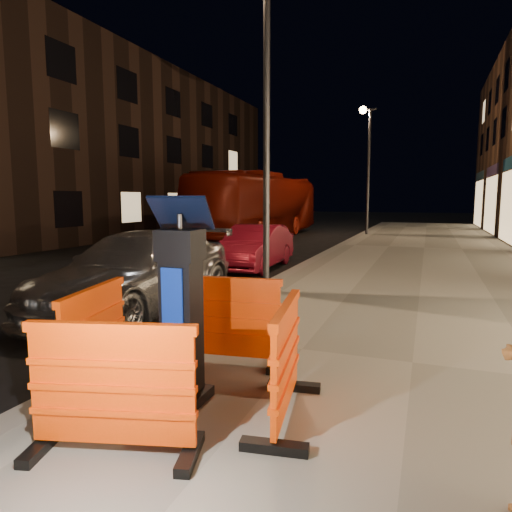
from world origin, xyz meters
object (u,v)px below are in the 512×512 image
at_px(barrier_front, 113,390).
at_px(parking_kiosk, 181,306).
at_px(barrier_back, 227,321).
at_px(barrier_bldgside, 286,361).
at_px(barrier_kerbside, 95,336).
at_px(car_silver, 139,309).
at_px(car_red, 255,269).
at_px(bus_doubledecker, 259,237).

bearing_deg(barrier_front, parking_kiosk, 74.48).
xyz_separation_m(barrier_front, barrier_back, (0.00, 1.90, 0.00)).
height_order(barrier_back, barrier_bldgside, same).
relative_size(barrier_kerbside, car_silver, 0.26).
relative_size(barrier_front, barrier_kerbside, 1.00).
bearing_deg(car_red, barrier_front, -76.65).
xyz_separation_m(barrier_front, bus_doubledecker, (-5.87, 18.70, -0.62)).
relative_size(barrier_bldgside, car_silver, 0.26).
relative_size(parking_kiosk, bus_doubledecker, 0.15).
distance_m(parking_kiosk, car_silver, 4.24).
distance_m(car_silver, car_red, 5.06).
distance_m(barrier_front, barrier_back, 1.90).
bearing_deg(barrier_front, barrier_back, 74.48).
distance_m(barrier_front, bus_doubledecker, 19.61).
bearing_deg(car_silver, barrier_bldgside, -41.47).
relative_size(barrier_front, barrier_back, 1.00).
bearing_deg(barrier_kerbside, car_silver, 16.11).
bearing_deg(barrier_bldgside, car_red, 13.98).
height_order(barrier_kerbside, car_red, barrier_kerbside).
relative_size(barrier_bldgside, bus_doubledecker, 0.11).
bearing_deg(car_silver, bus_doubledecker, 101.89).
relative_size(barrier_back, car_red, 0.33).
bearing_deg(barrier_back, parking_kiosk, -97.52).
bearing_deg(barrier_kerbside, barrier_front, -147.52).
bearing_deg(barrier_kerbside, parking_kiosk, -102.52).
bearing_deg(barrier_bldgside, barrier_back, 36.48).
distance_m(barrier_front, barrier_kerbside, 1.34).
height_order(car_silver, bus_doubledecker, bus_doubledecker).
xyz_separation_m(barrier_bldgside, car_red, (-3.39, 8.19, -0.62)).
bearing_deg(car_red, barrier_back, -72.97).
xyz_separation_m(barrier_back, bus_doubledecker, (-5.87, 16.80, -0.62)).
bearing_deg(barrier_front, car_red, 89.45).
bearing_deg(barrier_bldgside, bus_doubledecker, 12.49).
height_order(barrier_back, car_silver, barrier_back).
relative_size(car_silver, car_red, 1.27).
xyz_separation_m(barrier_kerbside, bus_doubledecker, (-4.92, 17.75, -0.62)).
height_order(barrier_kerbside, barrier_bldgside, same).
xyz_separation_m(parking_kiosk, barrier_kerbside, (-0.95, 0.00, -0.37)).
relative_size(parking_kiosk, barrier_kerbside, 1.40).
distance_m(parking_kiosk, car_red, 8.61).
height_order(parking_kiosk, barrier_front, parking_kiosk).
bearing_deg(car_silver, car_red, 87.02).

